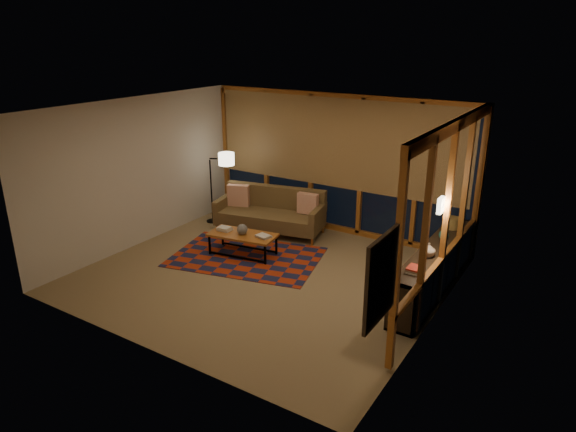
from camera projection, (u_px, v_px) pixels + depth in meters
The scene contains 21 objects.
floor at pixel (265, 275), 8.42m from camera, with size 5.50×5.00×0.01m, color #947954.
ceiling at pixel (262, 109), 7.51m from camera, with size 5.50×5.00×0.01m, color white.
walls at pixel (263, 196), 7.97m from camera, with size 5.51×5.01×2.70m.
window_wall_back at pixel (335, 164), 9.90m from camera, with size 5.30×0.16×2.60m, color #9C5120, non-canonical shape.
window_wall_right at pixel (447, 217), 7.10m from camera, with size 0.16×3.70×2.60m, color #9C5120, non-canonical shape.
wall_art at pixel (380, 279), 5.10m from camera, with size 0.06×0.74×0.94m, color red, non-canonical shape.
wall_sconce at pixel (441, 205), 6.94m from camera, with size 0.12×0.18×0.22m, color #F6E9C1, non-canonical shape.
sofa at pixel (270, 212), 10.07m from camera, with size 2.08×0.84×0.85m, color brown, non-canonical shape.
pillow_left at pixel (238, 195), 10.36m from camera, with size 0.44×0.15×0.44m, color #B83C1B, non-canonical shape.
pillow_right at pixel (308, 204), 9.87m from camera, with size 0.40×0.13×0.40m, color #B83C1B, non-canonical shape.
area_rug at pixel (246, 257), 9.08m from camera, with size 2.54×1.69×0.01m, color #A22C11.
coffee_table at pixel (243, 244), 9.12m from camera, with size 1.20×0.55×0.40m, color #9C5120, non-canonical shape.
book_stack_a at pixel (224, 229), 9.18m from camera, with size 0.26×0.20×0.07m, color silver, non-canonical shape.
book_stack_b at pixel (264, 236), 8.89m from camera, with size 0.22×0.18×0.04m, color silver, non-canonical shape.
ceramic_pot at pixel (242, 229), 9.01m from camera, with size 0.19×0.19×0.19m, color #2D2E33.
floor_lamp at pixel (211, 187), 10.54m from camera, with size 0.50×0.32×1.49m, color black, non-canonical shape.
bookshelf at pixel (434, 269), 7.80m from camera, with size 0.40×2.90×0.72m, color black, non-canonical shape.
basket at pixel (453, 223), 8.38m from camera, with size 0.24×0.24×0.18m, color olive.
teal_bowl at pixel (444, 235), 7.93m from camera, with size 0.15×0.15×0.15m, color #195E5B.
vase at pixel (429, 250), 7.32m from camera, with size 0.20×0.20×0.21m, color tan.
shelf_book_stack at pixel (414, 269), 6.87m from camera, with size 0.16×0.23×0.07m, color silver, non-canonical shape.
Camera 1 is at (4.38, -6.22, 3.76)m, focal length 32.00 mm.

